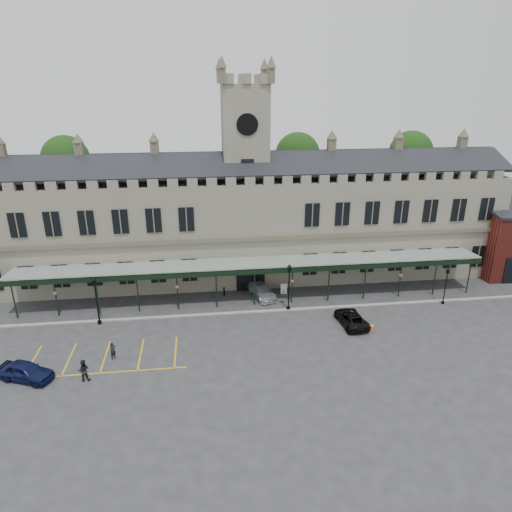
{
  "coord_description": "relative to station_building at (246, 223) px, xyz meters",
  "views": [
    {
      "loc": [
        -5.23,
        -35.97,
        22.18
      ],
      "look_at": [
        0.0,
        6.0,
        6.0
      ],
      "focal_mm": 32.0,
      "sensor_mm": 36.0,
      "label": 1
    }
  ],
  "objects": [
    {
      "name": "sign_board",
      "position": [
        3.55,
        -6.52,
        -5.87
      ],
      "size": [
        0.72,
        0.15,
        1.23
      ],
      "rotation": [
        0.0,
        0.0,
        -0.13
      ],
      "color": "black",
      "rests_on": "ground"
    },
    {
      "name": "lamp_post_left",
      "position": [
        -15.59,
        -10.89,
        -3.49
      ],
      "size": [
        0.48,
        0.48,
        5.03
      ],
      "color": "black",
      "rests_on": "ground"
    },
    {
      "name": "station_building",
      "position": [
        0.0,
        0.0,
        0.0
      ],
      "size": [
        60.0,
        10.36,
        17.3
      ],
      "color": "#696557",
      "rests_on": "ground"
    },
    {
      "name": "kerb",
      "position": [
        0.0,
        -10.41,
        -6.41
      ],
      "size": [
        60.0,
        0.4,
        0.12
      ],
      "primitive_type": "cube",
      "color": "gray",
      "rests_on": "ground"
    },
    {
      "name": "lamp_post_mid",
      "position": [
        3.33,
        -10.33,
        -3.42
      ],
      "size": [
        0.49,
        0.49,
        5.14
      ],
      "color": "black",
      "rests_on": "ground"
    },
    {
      "name": "car_taxi",
      "position": [
        1.0,
        -6.77,
        -5.77
      ],
      "size": [
        3.13,
        5.18,
        1.4
      ],
      "primitive_type": "imported",
      "rotation": [
        0.0,
        0.0,
        0.26
      ],
      "color": "#A1A4A9",
      "rests_on": "ground"
    },
    {
      "name": "clock_tower",
      "position": [
        0.0,
        0.09,
        6.64
      ],
      "size": [
        5.6,
        5.6,
        24.8
      ],
      "color": "#696557",
      "rests_on": "ground"
    },
    {
      "name": "lamp_post_right",
      "position": [
        20.02,
        -10.96,
        -4.01
      ],
      "size": [
        0.39,
        0.39,
        4.14
      ],
      "color": "black",
      "rests_on": "ground"
    },
    {
      "name": "bollard_left",
      "position": [
        -3.09,
        -6.1,
        -5.97
      ],
      "size": [
        0.18,
        0.18,
        0.99
      ],
      "primitive_type": "cylinder",
      "color": "black",
      "rests_on": "ground"
    },
    {
      "name": "tree_behind_left",
      "position": [
        -22.0,
        9.09,
        6.35
      ],
      "size": [
        6.0,
        6.0,
        16.0
      ],
      "color": "#332314",
      "rests_on": "ground"
    },
    {
      "name": "bollard_right",
      "position": [
        3.79,
        -5.88,
        -6.05
      ],
      "size": [
        0.15,
        0.15,
        0.83
      ],
      "primitive_type": "cylinder",
      "color": "black",
      "rests_on": "ground"
    },
    {
      "name": "car_left_a",
      "position": [
        -19.6,
        -19.42,
        -5.7
      ],
      "size": [
        4.84,
        3.35,
        1.53
      ],
      "primitive_type": "imported",
      "rotation": [
        0.0,
        0.0,
        1.19
      ],
      "color": "#0D1239",
      "rests_on": "ground"
    },
    {
      "name": "car_van",
      "position": [
        8.83,
        -14.04,
        -5.81
      ],
      "size": [
        2.58,
        4.89,
        1.31
      ],
      "primitive_type": "imported",
      "rotation": [
        0.0,
        0.0,
        3.23
      ],
      "color": "black",
      "rests_on": "ground"
    },
    {
      "name": "tree_behind_right",
      "position": [
        24.0,
        9.09,
        6.35
      ],
      "size": [
        6.0,
        6.0,
        16.0
      ],
      "color": "#332314",
      "rests_on": "ground"
    },
    {
      "name": "parking_markings",
      "position": [
        -14.0,
        -17.41,
        -6.47
      ],
      "size": [
        16.0,
        6.0,
        0.01
      ],
      "primitive_type": null,
      "color": "gold",
      "rests_on": "ground"
    },
    {
      "name": "person_b",
      "position": [
        -14.98,
        -20.13,
        -5.53
      ],
      "size": [
        0.97,
        0.78,
        1.87
      ],
      "primitive_type": "imported",
      "rotation": [
        0.0,
        0.0,
        3.23
      ],
      "color": "black",
      "rests_on": "ground"
    },
    {
      "name": "ground",
      "position": [
        0.0,
        -15.91,
        -6.47
      ],
      "size": [
        140.0,
        140.0,
        0.0
      ],
      "primitive_type": "plane",
      "color": "#2E2E31"
    },
    {
      "name": "traffic_cone",
      "position": [
        10.46,
        -15.37,
        -6.12
      ],
      "size": [
        0.44,
        0.44,
        0.71
      ],
      "rotation": [
        0.0,
        0.0,
        -0.24
      ],
      "color": "#E74507",
      "rests_on": "ground"
    },
    {
      "name": "tree_behind_mid",
      "position": [
        8.0,
        9.09,
        6.35
      ],
      "size": [
        6.0,
        6.0,
        16.0
      ],
      "color": "#332314",
      "rests_on": "ground"
    },
    {
      "name": "person_a",
      "position": [
        -13.2,
        -17.33,
        -5.66
      ],
      "size": [
        0.67,
        0.71,
        1.62
      ],
      "primitive_type": "imported",
      "rotation": [
        0.0,
        0.0,
        0.92
      ],
      "color": "black",
      "rests_on": "ground"
    },
    {
      "name": "canopy",
      "position": [
        0.0,
        -8.45,
        -4.06
      ],
      "size": [
        50.0,
        4.1,
        4.3
      ],
      "color": "#8C9E93",
      "rests_on": "ground"
    }
  ]
}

